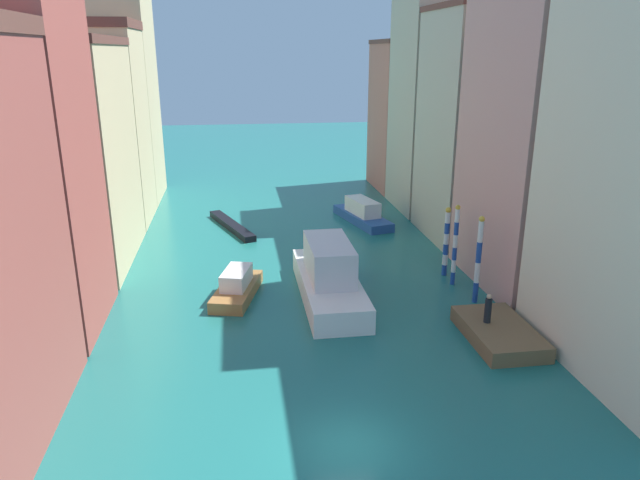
% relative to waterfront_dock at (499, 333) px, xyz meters
% --- Properties ---
extents(ground_plane, '(154.00, 154.00, 0.00)m').
position_rel_waterfront_dock_xyz_m(ground_plane, '(-9.18, 17.36, -0.40)').
color(ground_plane, '#1E6B66').
extents(building_left_1, '(7.90, 7.93, 19.18)m').
position_rel_waterfront_dock_xyz_m(building_left_1, '(-24.10, 5.11, 9.20)').
color(building_left_1, '#B25147').
rests_on(building_left_1, ground).
extents(building_left_2, '(7.90, 12.23, 14.93)m').
position_rel_waterfront_dock_xyz_m(building_left_2, '(-24.10, 15.53, 7.07)').
color(building_left_2, beige).
rests_on(building_left_2, ground).
extents(building_left_3, '(7.90, 8.05, 16.37)m').
position_rel_waterfront_dock_xyz_m(building_left_3, '(-24.10, 25.70, 7.80)').
color(building_left_3, beige).
rests_on(building_left_3, ground).
extents(building_left_4, '(7.90, 8.72, 20.38)m').
position_rel_waterfront_dock_xyz_m(building_left_4, '(-24.10, 34.03, 9.80)').
color(building_left_4, beige).
rests_on(building_left_4, ground).
extents(building_right_1, '(7.90, 9.94, 22.74)m').
position_rel_waterfront_dock_xyz_m(building_right_1, '(5.74, 7.43, 10.99)').
color(building_right_1, tan).
rests_on(building_right_1, ground).
extents(building_right_2, '(7.90, 8.98, 17.23)m').
position_rel_waterfront_dock_xyz_m(building_right_2, '(5.74, 17.15, 8.22)').
color(building_right_2, '#BCB299').
rests_on(building_right_2, ground).
extents(building_right_3, '(7.90, 8.51, 20.81)m').
position_rel_waterfront_dock_xyz_m(building_right_3, '(5.74, 26.23, 10.02)').
color(building_right_3, '#BCB299').
rests_on(building_right_3, ground).
extents(building_right_4, '(7.90, 8.57, 15.10)m').
position_rel_waterfront_dock_xyz_m(building_right_4, '(5.74, 34.73, 7.16)').
color(building_right_4, '#C6705B').
rests_on(building_right_4, ground).
extents(waterfront_dock, '(3.14, 5.39, 0.80)m').
position_rel_waterfront_dock_xyz_m(waterfront_dock, '(0.00, 0.00, 0.00)').
color(waterfront_dock, brown).
rests_on(waterfront_dock, ground).
extents(person_on_dock, '(0.36, 0.36, 1.55)m').
position_rel_waterfront_dock_xyz_m(person_on_dock, '(-0.47, 0.50, 1.11)').
color(person_on_dock, black).
rests_on(person_on_dock, waterfront_dock).
extents(mooring_pole_0, '(0.34, 0.34, 5.22)m').
position_rel_waterfront_dock_xyz_m(mooring_pole_0, '(0.68, 4.70, 2.26)').
color(mooring_pole_0, '#1E479E').
rests_on(mooring_pole_0, ground).
extents(mooring_pole_1, '(0.31, 0.31, 5.15)m').
position_rel_waterfront_dock_xyz_m(mooring_pole_1, '(0.37, 7.53, 2.23)').
color(mooring_pole_1, '#1E479E').
rests_on(mooring_pole_1, ground).
extents(mooring_pole_2, '(0.37, 0.37, 4.58)m').
position_rel_waterfront_dock_xyz_m(mooring_pole_2, '(0.40, 9.13, 1.95)').
color(mooring_pole_2, '#1E479E').
rests_on(mooring_pole_2, ground).
extents(vaporetto_white, '(3.24, 10.26, 3.50)m').
position_rel_waterfront_dock_xyz_m(vaporetto_white, '(-7.68, 6.55, 0.93)').
color(vaporetto_white, white).
rests_on(vaporetto_white, ground).
extents(gondola_black, '(3.78, 8.45, 0.50)m').
position_rel_waterfront_dock_xyz_m(gondola_black, '(-13.37, 21.82, -0.15)').
color(gondola_black, black).
rests_on(gondola_black, ground).
extents(motorboat_0, '(3.89, 7.84, 1.99)m').
position_rel_waterfront_dock_xyz_m(motorboat_0, '(-2.26, 22.09, 0.36)').
color(motorboat_0, '#234C93').
rests_on(motorboat_0, ground).
extents(motorboat_1, '(3.33, 5.77, 1.71)m').
position_rel_waterfront_dock_xyz_m(motorboat_1, '(-13.09, 7.52, 0.24)').
color(motorboat_1, olive).
rests_on(motorboat_1, ground).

